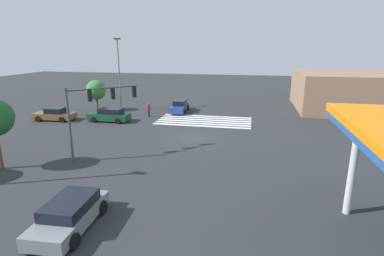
{
  "coord_description": "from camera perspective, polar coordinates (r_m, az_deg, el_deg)",
  "views": [
    {
      "loc": [
        -5.35,
        26.14,
        8.28
      ],
      "look_at": [
        0.0,
        0.0,
        0.99
      ],
      "focal_mm": 28.0,
      "sensor_mm": 36.0,
      "label": 1
    }
  ],
  "objects": [
    {
      "name": "ground_plane",
      "position": [
        27.94,
        -0.0,
        -1.96
      ],
      "size": [
        131.44,
        131.44,
        0.0
      ],
      "primitive_type": "plane",
      "color": "#2B2D30"
    },
    {
      "name": "tree_corner_a",
      "position": [
        41.33,
        -17.82,
        6.89
      ],
      "size": [
        2.56,
        2.56,
        4.06
      ],
      "color": "brown",
      "rests_on": "ground_plane"
    },
    {
      "name": "car_2",
      "position": [
        39.26,
        -2.33,
        4.16
      ],
      "size": [
        2.18,
        4.94,
        1.53
      ],
      "rotation": [
        0.0,
        0.0,
        1.63
      ],
      "color": "navy",
      "rests_on": "ground_plane"
    },
    {
      "name": "car_1",
      "position": [
        38.13,
        -24.68,
        2.36
      ],
      "size": [
        4.77,
        2.39,
        1.47
      ],
      "rotation": [
        0.0,
        0.0,
        0.08
      ],
      "color": "brown",
      "rests_on": "ground_plane"
    },
    {
      "name": "car_3",
      "position": [
        35.38,
        -15.44,
        2.38
      ],
      "size": [
        4.72,
        2.02,
        1.51
      ],
      "rotation": [
        0.0,
        0.0,
        -0.01
      ],
      "color": "#144728",
      "rests_on": "ground_plane"
    },
    {
      "name": "car_0",
      "position": [
        15.7,
        -22.26,
        -14.91
      ],
      "size": [
        2.39,
        4.6,
        1.38
      ],
      "rotation": [
        0.0,
        0.0,
        1.62
      ],
      "color": "gray",
      "rests_on": "ground_plane"
    },
    {
      "name": "pedestrian",
      "position": [
        36.63,
        -8.24,
        3.63
      ],
      "size": [
        0.41,
        0.4,
        1.75
      ],
      "rotation": [
        0.0,
        0.0,
        2.31
      ],
      "color": "#38383D",
      "rests_on": "ground_plane"
    },
    {
      "name": "corner_building",
      "position": [
        45.63,
        27.56,
        6.24
      ],
      "size": [
        13.22,
        13.22,
        4.93
      ],
      "color": "#937056",
      "rests_on": "ground_plane"
    },
    {
      "name": "traffic_signal_mast",
      "position": [
        23.45,
        -17.96,
        4.25
      ],
      "size": [
        3.91,
        3.91,
        5.52
      ],
      "rotation": [
        0.0,
        0.0,
        -2.36
      ],
      "color": "#47474C",
      "rests_on": "ground_plane"
    },
    {
      "name": "crosswalk_markings",
      "position": [
        34.52,
        2.31,
        1.4
      ],
      "size": [
        10.7,
        5.35,
        0.01
      ],
      "rotation": [
        0.0,
        0.0,
        1.57
      ],
      "color": "silver",
      "rests_on": "ground_plane"
    },
    {
      "name": "street_light_pole_a",
      "position": [
        40.73,
        -13.74,
        10.92
      ],
      "size": [
        0.8,
        0.36,
        9.32
      ],
      "color": "slate",
      "rests_on": "ground_plane"
    }
  ]
}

